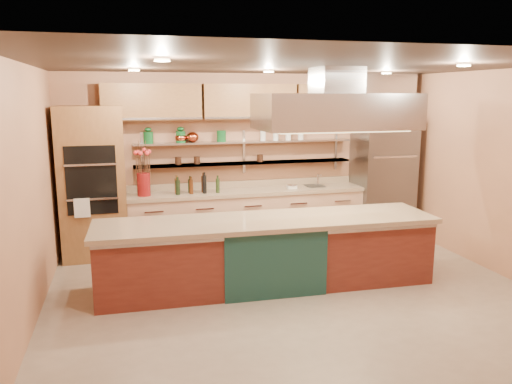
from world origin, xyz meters
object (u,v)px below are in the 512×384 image
object	(u,v)px
island	(267,252)
flower_vase	(144,184)
kitchen_scale	(292,186)
copper_kettle	(192,137)
green_canister	(221,136)
refrigerator	(383,177)

from	to	relation	value
island	flower_vase	xyz separation A→B (m)	(-1.47, 1.75, 0.66)
kitchen_scale	flower_vase	bearing A→B (deg)	171.43
copper_kettle	green_canister	world-z (taller)	green_canister
flower_vase	green_canister	world-z (taller)	green_canister
island	green_canister	xyz separation A→B (m)	(-0.20, 1.97, 1.36)
copper_kettle	green_canister	size ratio (longest dim) A/B	1.13
refrigerator	kitchen_scale	size ratio (longest dim) A/B	13.58
kitchen_scale	copper_kettle	distance (m)	1.81
refrigerator	island	distance (m)	3.18
island	kitchen_scale	bearing A→B (deg)	63.82
island	copper_kettle	size ratio (longest dim) A/B	21.26
refrigerator	green_canister	size ratio (longest dim) A/B	11.79
island	flower_vase	size ratio (longest dim) A/B	12.05
refrigerator	flower_vase	bearing A→B (deg)	179.86
island	green_canister	size ratio (longest dim) A/B	24.02
refrigerator	green_canister	xyz separation A→B (m)	(-2.80, 0.23, 0.75)
island	flower_vase	distance (m)	2.38
copper_kettle	green_canister	bearing A→B (deg)	0.00
kitchen_scale	copper_kettle	bearing A→B (deg)	163.60
refrigerator	copper_kettle	bearing A→B (deg)	175.97
flower_vase	island	bearing A→B (deg)	-50.03
copper_kettle	refrigerator	bearing A→B (deg)	-4.03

